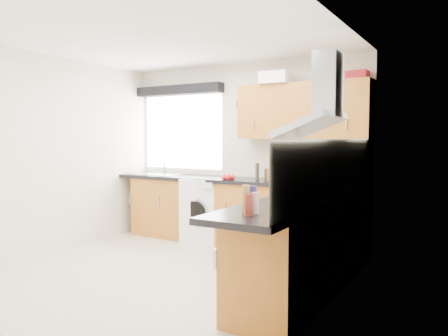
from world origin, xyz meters
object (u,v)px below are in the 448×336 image
Objects in this scene: oven at (307,246)px; upper_cabinets at (303,111)px; extractor_hood at (319,105)px; washing_machine at (207,210)px.

upper_cabinets reaches higher than oven.
oven is 0.50× the size of upper_cabinets.
washing_machine is at bearing 149.73° from extractor_hood.
extractor_hood is 0.46× the size of upper_cabinets.
washing_machine is (-1.99, 1.16, -1.32)m from extractor_hood.
oven is 1.35m from extractor_hood.
extractor_hood is at bearing -0.00° from oven.
extractor_hood reaches higher than washing_machine.
upper_cabinets is at bearing -7.02° from washing_machine.
upper_cabinets is (-0.55, 1.32, 1.38)m from oven.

